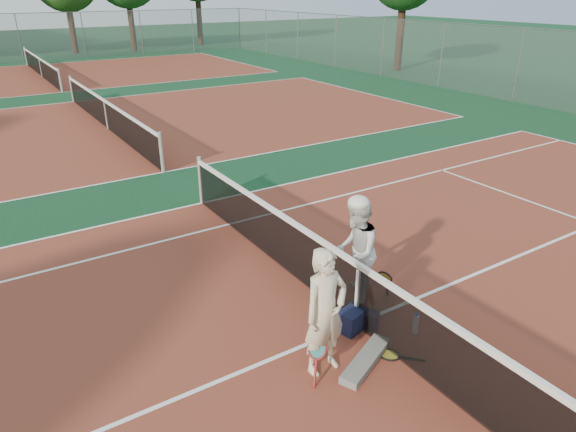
% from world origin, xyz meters
% --- Properties ---
extents(ground, '(130.00, 130.00, 0.00)m').
position_xyz_m(ground, '(0.00, 0.00, 0.00)').
color(ground, '#0E341C').
rests_on(ground, ground).
extents(court_main, '(23.77, 10.97, 0.01)m').
position_xyz_m(court_main, '(0.00, 0.00, 0.00)').
color(court_main, maroon).
rests_on(court_main, ground).
extents(court_far_a, '(23.77, 10.97, 0.01)m').
position_xyz_m(court_far_a, '(0.00, 13.50, 0.00)').
color(court_far_a, maroon).
rests_on(court_far_a, ground).
extents(court_far_b, '(23.77, 10.97, 0.01)m').
position_xyz_m(court_far_b, '(0.00, 27.00, 0.00)').
color(court_far_b, maroon).
rests_on(court_far_b, ground).
extents(net_main, '(0.10, 10.98, 1.02)m').
position_xyz_m(net_main, '(0.00, 0.00, 0.51)').
color(net_main, black).
rests_on(net_main, ground).
extents(net_far_a, '(0.10, 10.98, 1.02)m').
position_xyz_m(net_far_a, '(0.00, 13.50, 0.51)').
color(net_far_a, black).
rests_on(net_far_a, ground).
extents(net_far_b, '(0.10, 10.98, 1.02)m').
position_xyz_m(net_far_b, '(0.00, 27.00, 0.51)').
color(net_far_b, black).
rests_on(net_far_b, ground).
extents(fence_back, '(32.00, 0.06, 3.00)m').
position_xyz_m(fence_back, '(0.00, 34.00, 1.50)').
color(fence_back, slate).
rests_on(fence_back, ground).
extents(fence_right, '(0.06, 54.50, 3.00)m').
position_xyz_m(fence_right, '(16.00, 6.75, 1.50)').
color(fence_right, slate).
rests_on(fence_right, ground).
extents(player_a, '(0.65, 0.45, 1.72)m').
position_xyz_m(player_a, '(-0.95, -0.50, 0.86)').
color(player_a, beige).
rests_on(player_a, ground).
extents(player_b, '(1.04, 1.04, 1.70)m').
position_xyz_m(player_b, '(0.39, 0.54, 0.85)').
color(player_b, silver).
rests_on(player_b, ground).
extents(racket_red, '(0.44, 0.45, 0.51)m').
position_xyz_m(racket_red, '(-1.09, -0.55, 0.26)').
color(racket_red, maroon).
rests_on(racket_red, ground).
extents(racket_black_held, '(0.37, 0.36, 0.56)m').
position_xyz_m(racket_black_held, '(0.75, 0.23, 0.28)').
color(racket_black_held, black).
rests_on(racket_black_held, ground).
extents(racket_spare, '(0.60, 0.62, 0.03)m').
position_xyz_m(racket_spare, '(-0.07, -0.79, 0.01)').
color(racket_spare, black).
rests_on(racket_spare, ground).
extents(sports_bag_navy, '(0.47, 0.37, 0.32)m').
position_xyz_m(sports_bag_navy, '(-0.12, -0.06, 0.16)').
color(sports_bag_navy, black).
rests_on(sports_bag_navy, ground).
extents(sports_bag_purple, '(0.37, 0.37, 0.25)m').
position_xyz_m(sports_bag_purple, '(0.11, -0.14, 0.13)').
color(sports_bag_purple, black).
rests_on(sports_bag_purple, ground).
extents(net_cover_canvas, '(1.06, 0.66, 0.11)m').
position_xyz_m(net_cover_canvas, '(-0.44, -0.74, 0.06)').
color(net_cover_canvas, '#66615C').
rests_on(net_cover_canvas, ground).
extents(water_bottle, '(0.09, 0.09, 0.30)m').
position_xyz_m(water_bottle, '(0.57, -0.62, 0.15)').
color(water_bottle, '#C9E6FF').
rests_on(water_bottle, ground).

